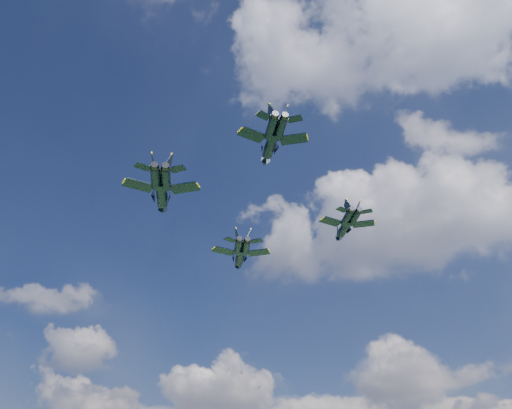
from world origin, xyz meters
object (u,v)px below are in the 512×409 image
object	(u,v)px
jet_slot	(270,145)
jet_left	(162,194)
jet_lead	(240,257)
jet_right	(344,228)

from	to	relation	value
jet_slot	jet_left	bearing A→B (deg)	128.00
jet_lead	jet_left	distance (m)	24.53
jet_right	jet_slot	bearing A→B (deg)	-128.30
jet_lead	jet_left	world-z (taller)	jet_left
jet_left	jet_right	bearing A→B (deg)	6.49
jet_lead	jet_slot	bearing A→B (deg)	-88.00
jet_right	jet_lead	bearing A→B (deg)	139.41
jet_lead	jet_slot	xyz separation A→B (m)	(21.82, -31.15, 0.69)
jet_lead	jet_left	xyz separation A→B (m)	(-2.99, -24.20, 2.67)
jet_lead	jet_right	bearing A→B (deg)	-38.66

